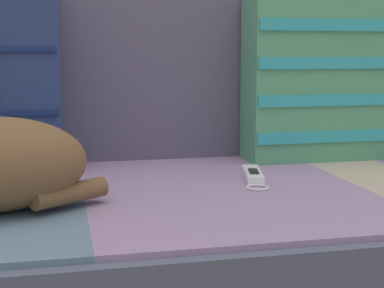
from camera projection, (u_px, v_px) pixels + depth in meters
name	position (u px, v px, depth m)	size (l,w,h in m)	color
couch	(130.00, 278.00, 1.27)	(1.83, 0.89, 0.40)	gray
sofa_backrest	(110.00, 55.00, 1.56)	(1.80, 0.14, 0.55)	#514C60
throw_pillow_striped	(334.00, 80.00, 1.55)	(0.48, 0.14, 0.42)	#4C9366
game_remote_near	(253.00, 176.00, 1.31)	(0.09, 0.20, 0.02)	white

